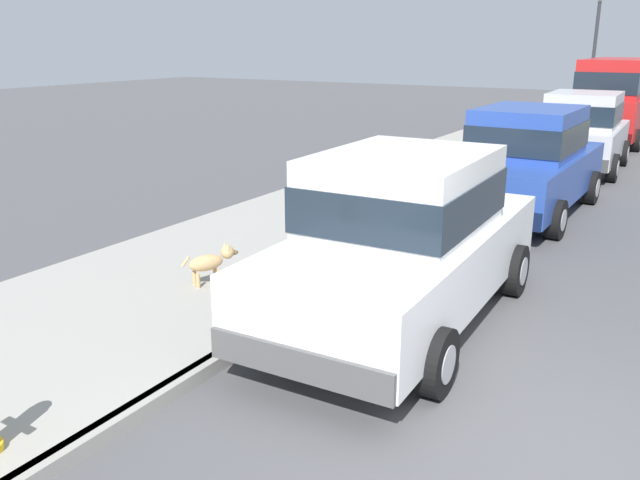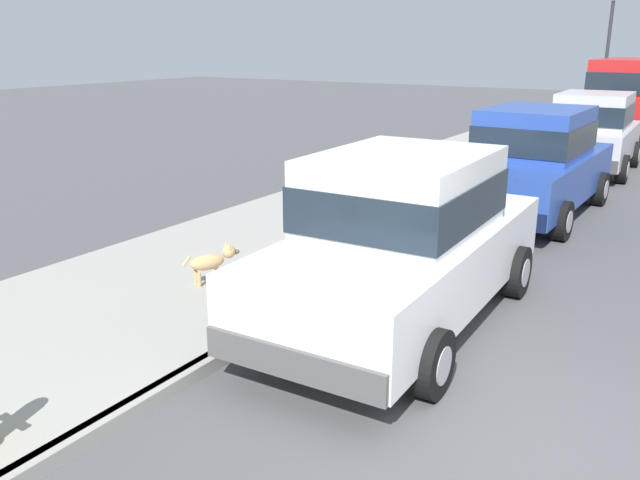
{
  "view_description": "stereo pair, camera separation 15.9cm",
  "coord_description": "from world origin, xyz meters",
  "px_view_note": "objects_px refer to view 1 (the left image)",
  "views": [
    {
      "loc": [
        0.6,
        -4.58,
        3.04
      ],
      "look_at": [
        -3.1,
        1.58,
        0.85
      ],
      "focal_mm": 36.84,
      "sensor_mm": 36.0,
      "label": 1
    },
    {
      "loc": [
        0.74,
        -4.49,
        3.04
      ],
      "look_at": [
        -3.1,
        1.58,
        0.85
      ],
      "focal_mm": 36.84,
      "sensor_mm": 36.0,
      "label": 2
    }
  ],
  "objects_px": {
    "street_lamp": "(595,44)",
    "dog_tan": "(211,261)",
    "car_red_van": "(615,97)",
    "car_silver_hatchback": "(582,130)",
    "car_white_sedan": "(404,237)",
    "car_blue_sedan": "(527,160)"
  },
  "relations": [
    {
      "from": "dog_tan",
      "to": "car_silver_hatchback",
      "type": "bearing_deg",
      "value": 77.79
    },
    {
      "from": "street_lamp",
      "to": "dog_tan",
      "type": "bearing_deg",
      "value": -92.72
    },
    {
      "from": "car_white_sedan",
      "to": "car_red_van",
      "type": "distance_m",
      "value": 15.79
    },
    {
      "from": "car_red_van",
      "to": "street_lamp",
      "type": "xyz_separation_m",
      "value": [
        -1.35,
        3.72,
        1.51
      ]
    },
    {
      "from": "car_silver_hatchback",
      "to": "dog_tan",
      "type": "relative_size",
      "value": 5.55
    },
    {
      "from": "car_silver_hatchback",
      "to": "street_lamp",
      "type": "height_order",
      "value": "street_lamp"
    },
    {
      "from": "dog_tan",
      "to": "car_white_sedan",
      "type": "bearing_deg",
      "value": 11.31
    },
    {
      "from": "car_blue_sedan",
      "to": "car_silver_hatchback",
      "type": "xyz_separation_m",
      "value": [
        0.08,
        4.84,
        -0.01
      ]
    },
    {
      "from": "car_white_sedan",
      "to": "dog_tan",
      "type": "distance_m",
      "value": 2.47
    },
    {
      "from": "car_red_van",
      "to": "car_white_sedan",
      "type": "bearing_deg",
      "value": -89.8
    },
    {
      "from": "car_blue_sedan",
      "to": "car_red_van",
      "type": "height_order",
      "value": "car_red_van"
    },
    {
      "from": "street_lamp",
      "to": "car_silver_hatchback",
      "type": "bearing_deg",
      "value": -81.22
    },
    {
      "from": "car_white_sedan",
      "to": "car_red_van",
      "type": "height_order",
      "value": "car_red_van"
    },
    {
      "from": "car_red_van",
      "to": "street_lamp",
      "type": "relative_size",
      "value": 1.12
    },
    {
      "from": "car_blue_sedan",
      "to": "street_lamp",
      "type": "height_order",
      "value": "street_lamp"
    },
    {
      "from": "car_silver_hatchback",
      "to": "car_red_van",
      "type": "relative_size",
      "value": 0.78
    },
    {
      "from": "dog_tan",
      "to": "street_lamp",
      "type": "relative_size",
      "value": 0.16
    },
    {
      "from": "dog_tan",
      "to": "street_lamp",
      "type": "bearing_deg",
      "value": 87.28
    },
    {
      "from": "car_white_sedan",
      "to": "dog_tan",
      "type": "height_order",
      "value": "car_white_sedan"
    },
    {
      "from": "car_silver_hatchback",
      "to": "car_red_van",
      "type": "bearing_deg",
      "value": 90.56
    },
    {
      "from": "car_red_van",
      "to": "dog_tan",
      "type": "xyz_separation_m",
      "value": [
        -2.3,
        -16.26,
        -0.97
      ]
    },
    {
      "from": "car_white_sedan",
      "to": "street_lamp",
      "type": "distance_m",
      "value": 19.66
    }
  ]
}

